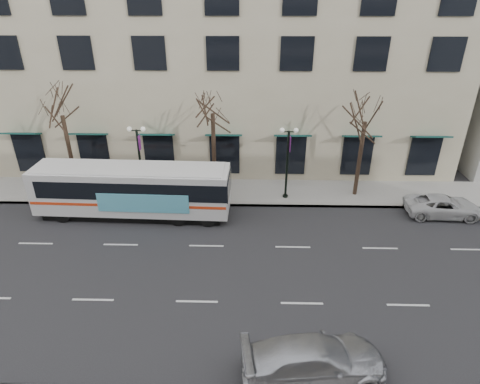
{
  "coord_description": "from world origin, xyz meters",
  "views": [
    {
      "loc": [
        2.41,
        -16.82,
        13.4
      ],
      "look_at": [
        1.97,
        1.4,
        4.0
      ],
      "focal_mm": 30.0,
      "sensor_mm": 36.0,
      "label": 1
    }
  ],
  "objects_px": {
    "lamp_post_left": "(140,159)",
    "lamp_post_right": "(287,160)",
    "tree_far_left": "(59,101)",
    "city_bus": "(134,189)",
    "silver_car": "(315,360)",
    "white_pickup": "(443,206)",
    "tree_far_right": "(367,107)",
    "tree_far_mid": "(212,99)"
  },
  "relations": [
    {
      "from": "lamp_post_left",
      "to": "lamp_post_right",
      "type": "bearing_deg",
      "value": 0.0
    },
    {
      "from": "tree_far_left",
      "to": "city_bus",
      "type": "height_order",
      "value": "tree_far_left"
    },
    {
      "from": "tree_far_left",
      "to": "silver_car",
      "type": "height_order",
      "value": "tree_far_left"
    },
    {
      "from": "white_pickup",
      "to": "lamp_post_right",
      "type": "bearing_deg",
      "value": 81.35
    },
    {
      "from": "tree_far_left",
      "to": "city_bus",
      "type": "distance_m",
      "value": 7.64
    },
    {
      "from": "tree_far_left",
      "to": "city_bus",
      "type": "relative_size",
      "value": 0.67
    },
    {
      "from": "tree_far_right",
      "to": "silver_car",
      "type": "bearing_deg",
      "value": -108.51
    },
    {
      "from": "city_bus",
      "to": "white_pickup",
      "type": "relative_size",
      "value": 2.61
    },
    {
      "from": "tree_far_left",
      "to": "tree_far_right",
      "type": "height_order",
      "value": "tree_far_left"
    },
    {
      "from": "lamp_post_right",
      "to": "tree_far_mid",
      "type": "bearing_deg",
      "value": 173.17
    },
    {
      "from": "tree_far_mid",
      "to": "lamp_post_right",
      "type": "xyz_separation_m",
      "value": [
        5.01,
        -0.6,
        -3.96
      ]
    },
    {
      "from": "lamp_post_left",
      "to": "silver_car",
      "type": "height_order",
      "value": "lamp_post_left"
    },
    {
      "from": "tree_far_right",
      "to": "white_pickup",
      "type": "distance_m",
      "value": 8.1
    },
    {
      "from": "tree_far_left",
      "to": "lamp_post_left",
      "type": "height_order",
      "value": "tree_far_left"
    },
    {
      "from": "tree_far_mid",
      "to": "lamp_post_left",
      "type": "xyz_separation_m",
      "value": [
        -4.99,
        -0.6,
        -3.96
      ]
    },
    {
      "from": "tree_far_mid",
      "to": "lamp_post_right",
      "type": "bearing_deg",
      "value": -6.83
    },
    {
      "from": "city_bus",
      "to": "silver_car",
      "type": "relative_size",
      "value": 2.25
    },
    {
      "from": "lamp_post_left",
      "to": "tree_far_right",
      "type": "bearing_deg",
      "value": 2.29
    },
    {
      "from": "lamp_post_left",
      "to": "silver_car",
      "type": "relative_size",
      "value": 0.94
    },
    {
      "from": "tree_far_left",
      "to": "lamp_post_right",
      "type": "distance_m",
      "value": 15.48
    },
    {
      "from": "tree_far_mid",
      "to": "city_bus",
      "type": "relative_size",
      "value": 0.68
    },
    {
      "from": "tree_far_mid",
      "to": "tree_far_left",
      "type": "bearing_deg",
      "value": -180.0
    },
    {
      "from": "lamp_post_left",
      "to": "city_bus",
      "type": "height_order",
      "value": "lamp_post_left"
    },
    {
      "from": "lamp_post_left",
      "to": "city_bus",
      "type": "distance_m",
      "value": 2.65
    },
    {
      "from": "lamp_post_left",
      "to": "city_bus",
      "type": "bearing_deg",
      "value": -88.45
    },
    {
      "from": "white_pickup",
      "to": "tree_far_mid",
      "type": "bearing_deg",
      "value": 82.8
    },
    {
      "from": "lamp_post_right",
      "to": "tree_far_left",
      "type": "bearing_deg",
      "value": 177.71
    },
    {
      "from": "city_bus",
      "to": "lamp_post_left",
      "type": "bearing_deg",
      "value": 93.41
    },
    {
      "from": "silver_car",
      "to": "tree_far_right",
      "type": "bearing_deg",
      "value": -26.27
    },
    {
      "from": "tree_far_right",
      "to": "lamp_post_left",
      "type": "height_order",
      "value": "tree_far_right"
    },
    {
      "from": "silver_car",
      "to": "city_bus",
      "type": "bearing_deg",
      "value": 31.79
    },
    {
      "from": "tree_far_left",
      "to": "lamp_post_right",
      "type": "relative_size",
      "value": 1.6
    },
    {
      "from": "lamp_post_left",
      "to": "white_pickup",
      "type": "height_order",
      "value": "lamp_post_left"
    },
    {
      "from": "tree_far_mid",
      "to": "white_pickup",
      "type": "xyz_separation_m",
      "value": [
        15.07,
        -2.6,
        -6.24
      ]
    },
    {
      "from": "lamp_post_left",
      "to": "city_bus",
      "type": "relative_size",
      "value": 0.42
    },
    {
      "from": "lamp_post_right",
      "to": "white_pickup",
      "type": "height_order",
      "value": "lamp_post_right"
    },
    {
      "from": "silver_car",
      "to": "tree_far_left",
      "type": "bearing_deg",
      "value": 37.2
    },
    {
      "from": "city_bus",
      "to": "white_pickup",
      "type": "distance_m",
      "value": 20.04
    },
    {
      "from": "tree_far_left",
      "to": "tree_far_mid",
      "type": "bearing_deg",
      "value": 0.0
    },
    {
      "from": "lamp_post_left",
      "to": "city_bus",
      "type": "xyz_separation_m",
      "value": [
        0.07,
        -2.41,
        -1.1
      ]
    },
    {
      "from": "tree_far_mid",
      "to": "lamp_post_left",
      "type": "relative_size",
      "value": 1.64
    },
    {
      "from": "tree_far_right",
      "to": "lamp_post_right",
      "type": "distance_m",
      "value": 6.11
    }
  ]
}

